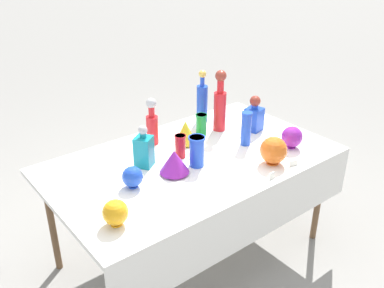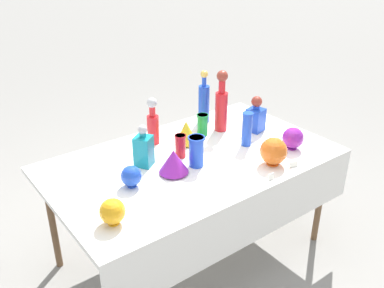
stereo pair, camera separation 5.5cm
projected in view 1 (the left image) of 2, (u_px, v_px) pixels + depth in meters
ground_plane at (192, 251)px, 3.06m from camera, size 40.00×40.00×0.00m
display_table at (196, 168)px, 2.72m from camera, size 1.82×1.08×0.76m
tall_bottle_0 at (202, 101)px, 3.16m from camera, size 0.08×0.08×0.40m
tall_bottle_1 at (220, 104)px, 3.01m from camera, size 0.09×0.09×0.44m
tall_bottle_2 at (152, 124)px, 2.84m from camera, size 0.08×0.08×0.32m
square_decanter_0 at (144, 150)px, 2.58m from camera, size 0.14×0.14×0.27m
square_decanter_1 at (254, 116)px, 3.05m from camera, size 0.13×0.13×0.26m
slender_vase_0 at (180, 145)px, 2.70m from camera, size 0.07×0.07×0.15m
slender_vase_1 at (246, 128)px, 2.83m from camera, size 0.07×0.07×0.23m
slender_vase_2 at (201, 124)px, 2.99m from camera, size 0.08×0.08×0.15m
slender_vase_3 at (197, 150)px, 2.58m from camera, size 0.11×0.11×0.19m
fluted_vase_0 at (185, 132)px, 2.86m from camera, size 0.15×0.15×0.17m
fluted_vase_1 at (174, 162)px, 2.51m from camera, size 0.18×0.18×0.15m
round_bowl_0 at (115, 213)px, 2.07m from camera, size 0.13×0.13×0.14m
round_bowl_1 at (274, 150)px, 2.61m from camera, size 0.17×0.17×0.18m
round_bowl_2 at (132, 177)px, 2.38m from camera, size 0.12×0.12×0.13m
round_bowl_3 at (292, 137)px, 2.81m from camera, size 0.14×0.14×0.15m
price_tag_left at (294, 163)px, 2.62m from camera, size 0.06×0.03×0.03m
price_tag_center at (272, 176)px, 2.48m from camera, size 0.05×0.02×0.04m
cardboard_box_behind_left at (170, 158)px, 3.93m from camera, size 0.58×0.38×0.44m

